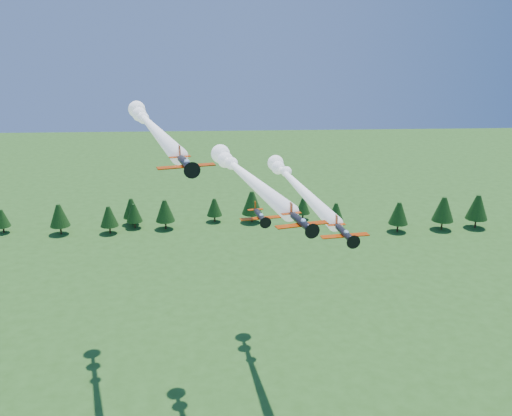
{
  "coord_description": "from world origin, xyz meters",
  "views": [
    {
      "loc": [
        -6.06,
        -80.63,
        69.8
      ],
      "look_at": [
        -1.8,
        0.0,
        43.34
      ],
      "focal_mm": 40.0,
      "sensor_mm": 36.0,
      "label": 1
    }
  ],
  "objects_px": {
    "plane_lead": "(243,173)",
    "plane_slot": "(260,216)",
    "plane_right": "(295,183)",
    "plane_left": "(151,125)"
  },
  "relations": [
    {
      "from": "plane_right",
      "to": "plane_slot",
      "type": "relative_size",
      "value": 7.0
    },
    {
      "from": "plane_lead",
      "to": "plane_slot",
      "type": "bearing_deg",
      "value": -84.86
    },
    {
      "from": "plane_lead",
      "to": "plane_slot",
      "type": "distance_m",
      "value": 9.28
    },
    {
      "from": "plane_lead",
      "to": "plane_slot",
      "type": "relative_size",
      "value": 6.13
    },
    {
      "from": "plane_lead",
      "to": "plane_right",
      "type": "bearing_deg",
      "value": 39.57
    },
    {
      "from": "plane_lead",
      "to": "plane_right",
      "type": "relative_size",
      "value": 0.88
    },
    {
      "from": "plane_right",
      "to": "plane_lead",
      "type": "bearing_deg",
      "value": -133.81
    },
    {
      "from": "plane_slot",
      "to": "plane_left",
      "type": "bearing_deg",
      "value": 124.48
    },
    {
      "from": "plane_lead",
      "to": "plane_right",
      "type": "height_order",
      "value": "plane_lead"
    },
    {
      "from": "plane_right",
      "to": "plane_slot",
      "type": "bearing_deg",
      "value": -118.84
    }
  ]
}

